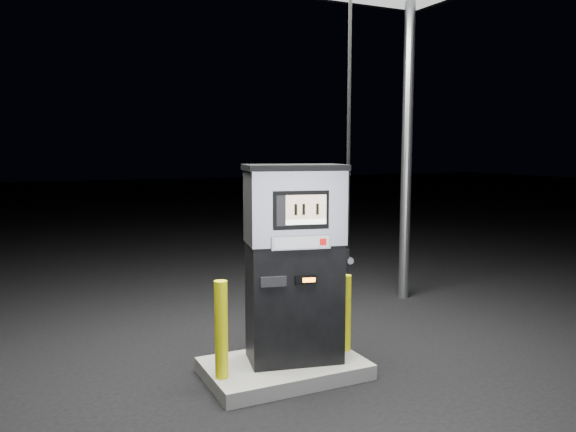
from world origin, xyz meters
name	(u,v)px	position (x,y,z in m)	size (l,w,h in m)	color
ground	(284,375)	(0.00, 0.00, 0.00)	(80.00, 80.00, 0.00)	black
pump_island	(284,368)	(0.00, 0.00, 0.07)	(1.60, 1.00, 0.15)	slate
fuel_dispenser	(295,261)	(0.12, 0.01, 1.18)	(1.16, 0.79, 4.17)	black
bollard_left	(221,330)	(-0.71, -0.12, 0.62)	(0.13, 0.13, 0.94)	yellow
bollard_right	(346,313)	(0.74, 0.02, 0.56)	(0.11, 0.11, 0.83)	yellow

